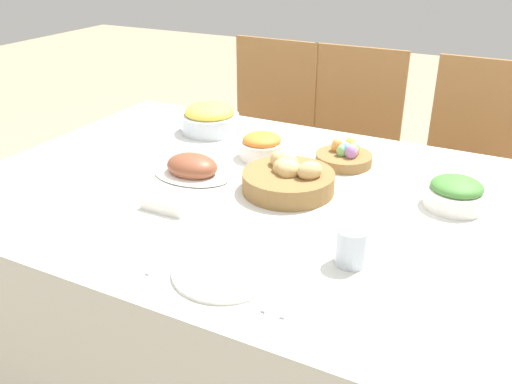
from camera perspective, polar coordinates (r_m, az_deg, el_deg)
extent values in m
plane|color=tan|center=(2.03, 0.46, -19.52)|extent=(12.00, 12.00, 0.00)
cube|color=silver|center=(1.78, 0.51, -10.92)|extent=(1.74, 1.19, 0.76)
cylinder|color=olive|center=(2.30, 14.55, -7.09)|extent=(0.03, 0.03, 0.45)
cylinder|color=olive|center=(2.27, 24.09, -9.28)|extent=(0.03, 0.03, 0.45)
cylinder|color=olive|center=(2.63, 16.80, -2.96)|extent=(0.03, 0.03, 0.45)
cylinder|color=olive|center=(2.60, 25.09, -4.78)|extent=(0.03, 0.03, 0.45)
cube|color=olive|center=(2.33, 21.03, -0.94)|extent=(0.43, 0.43, 0.02)
cube|color=olive|center=(2.42, 22.83, 6.70)|extent=(0.42, 0.03, 0.52)
cylinder|color=olive|center=(2.62, -5.87, -2.11)|extent=(0.03, 0.03, 0.45)
cylinder|color=olive|center=(2.44, 1.70, -4.19)|extent=(0.03, 0.03, 0.45)
cylinder|color=olive|center=(2.91, -1.57, 1.02)|extent=(0.03, 0.03, 0.45)
cylinder|color=olive|center=(2.75, 5.43, -0.63)|extent=(0.03, 0.03, 0.45)
cube|color=olive|center=(2.57, -0.08, 3.33)|extent=(0.43, 0.43, 0.02)
cube|color=olive|center=(2.65, 2.06, 10.23)|extent=(0.42, 0.03, 0.52)
cylinder|color=olive|center=(2.43, 2.41, -4.30)|extent=(0.03, 0.03, 0.45)
cylinder|color=olive|center=(2.32, 11.20, -6.39)|extent=(0.03, 0.03, 0.45)
cylinder|color=olive|center=(2.75, 5.78, -0.65)|extent=(0.03, 0.03, 0.45)
cylinder|color=olive|center=(2.65, 13.59, -2.32)|extent=(0.03, 0.03, 0.45)
cube|color=olive|center=(2.42, 8.60, 1.60)|extent=(0.42, 0.42, 0.02)
cube|color=olive|center=(2.51, 10.52, 8.93)|extent=(0.42, 0.02, 0.52)
cylinder|color=olive|center=(1.57, 3.41, 1.08)|extent=(0.27, 0.27, 0.06)
ellipsoid|color=tan|center=(1.56, 2.93, 2.52)|extent=(0.07, 0.07, 0.06)
ellipsoid|color=tan|center=(1.56, 3.23, 2.43)|extent=(0.09, 0.09, 0.05)
ellipsoid|color=tan|center=(1.55, 3.51, 2.33)|extent=(0.09, 0.09, 0.05)
ellipsoid|color=tan|center=(1.60, 2.54, 3.34)|extent=(0.09, 0.08, 0.06)
ellipsoid|color=tan|center=(1.55, 3.42, 2.38)|extent=(0.07, 0.09, 0.06)
ellipsoid|color=tan|center=(1.59, 3.25, 3.22)|extent=(0.09, 0.08, 0.05)
ellipsoid|color=tan|center=(1.53, 5.68, 2.24)|extent=(0.09, 0.09, 0.05)
cylinder|color=olive|center=(1.78, 9.21, 3.45)|extent=(0.18, 0.18, 0.03)
ellipsoid|color=#7FCC7A|center=(1.76, 9.02, 4.28)|extent=(0.03, 0.03, 0.04)
ellipsoid|color=#F29E4C|center=(1.79, 8.54, 4.84)|extent=(0.04, 0.04, 0.05)
ellipsoid|color=#7FCC7A|center=(1.78, 10.32, 4.47)|extent=(0.04, 0.04, 0.05)
ellipsoid|color=#F4D151|center=(1.81, 9.88, 4.96)|extent=(0.04, 0.04, 0.05)
ellipsoid|color=#B27AD1|center=(1.75, 9.97, 4.13)|extent=(0.04, 0.04, 0.05)
ellipsoid|color=pink|center=(1.77, 9.33, 4.49)|extent=(0.04, 0.04, 0.05)
ellipsoid|color=#F29E4C|center=(1.76, 10.17, 4.22)|extent=(0.03, 0.03, 0.04)
ellipsoid|color=#60B2E0|center=(1.76, 9.46, 4.38)|extent=(0.04, 0.04, 0.05)
ellipsoid|color=white|center=(1.69, -6.70, 1.91)|extent=(0.26, 0.18, 0.01)
ellipsoid|color=brown|center=(1.68, -6.74, 2.72)|extent=(0.17, 0.13, 0.08)
cylinder|color=white|center=(1.58, 20.20, -0.59)|extent=(0.17, 0.17, 0.05)
ellipsoid|color=#478438|center=(1.57, 20.39, 0.54)|extent=(0.14, 0.14, 0.05)
cylinder|color=silver|center=(2.06, -4.85, 7.24)|extent=(0.22, 0.22, 0.07)
ellipsoid|color=#F4DB4C|center=(2.04, -4.90, 8.43)|extent=(0.19, 0.19, 0.07)
cylinder|color=white|center=(1.81, 0.62, 4.47)|extent=(0.15, 0.15, 0.06)
ellipsoid|color=orange|center=(1.80, 0.63, 5.53)|extent=(0.13, 0.13, 0.05)
cylinder|color=white|center=(1.22, -3.31, -8.31)|extent=(0.24, 0.24, 0.01)
cube|color=#B7B7BC|center=(1.29, -8.86, -6.69)|extent=(0.02, 0.17, 0.00)
cube|color=#B7B7BC|center=(1.16, 2.88, -10.21)|extent=(0.02, 0.17, 0.00)
cube|color=#B7B7BC|center=(1.15, 4.26, -10.59)|extent=(0.02, 0.17, 0.00)
cylinder|color=silver|center=(1.25, 10.03, -5.65)|extent=(0.08, 0.08, 0.09)
cube|color=white|center=(1.50, -9.21, -1.11)|extent=(0.13, 0.08, 0.03)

